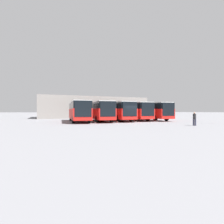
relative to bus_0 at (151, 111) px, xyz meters
name	(u,v)px	position (x,y,z in m)	size (l,w,h in m)	color
ground_plane	(132,123)	(7.03, 5.70, -1.80)	(600.00, 600.00, 0.00)	gray
bus_0	(151,111)	(0.00, 0.00, 0.00)	(3.46, 11.82, 3.23)	red
curb_divider_0	(148,120)	(1.76, 1.72, -1.73)	(0.24, 5.98, 0.15)	#9E9E99
bus_1	(133,111)	(3.52, -0.58, 0.00)	(3.46, 11.82, 3.23)	red
curb_divider_1	(129,120)	(5.27, 1.15, -1.73)	(0.24, 5.98, 0.15)	#9E9E99
bus_2	(118,111)	(7.03, 0.06, 0.00)	(3.46, 11.82, 3.23)	red
curb_divider_2	(112,121)	(8.79, 1.78, -1.73)	(0.24, 5.98, 0.15)	#9E9E99
bus_3	(99,111)	(10.55, 0.30, 0.00)	(3.46, 11.82, 3.23)	red
curb_divider_3	(92,122)	(12.31, 2.02, -1.73)	(0.24, 5.98, 0.15)	#9E9E99
bus_4	(79,111)	(14.07, 0.43, 0.00)	(3.46, 11.82, 3.23)	red
pedestrian	(194,118)	(2.76, 13.23, -0.94)	(0.50, 0.50, 1.61)	#38384C
station_building	(92,108)	(7.03, -17.75, 0.92)	(27.58, 14.64, 5.40)	gray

